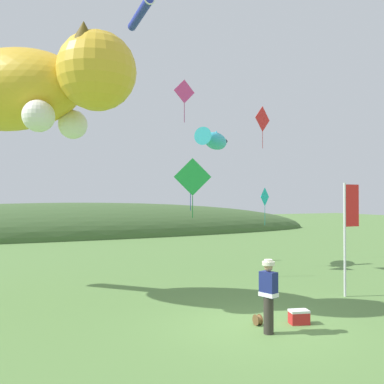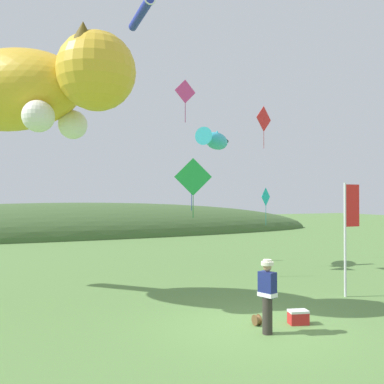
{
  "view_description": "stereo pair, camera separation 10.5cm",
  "coord_description": "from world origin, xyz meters",
  "px_view_note": "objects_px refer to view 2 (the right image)",
  "views": [
    {
      "loc": [
        -6.11,
        -9.0,
        3.26
      ],
      "look_at": [
        0.0,
        4.0,
        3.44
      ],
      "focal_mm": 40.0,
      "sensor_mm": 36.0,
      "label": 1
    },
    {
      "loc": [
        -6.01,
        -9.05,
        3.26
      ],
      "look_at": [
        0.0,
        4.0,
        3.44
      ],
      "focal_mm": 40.0,
      "sensor_mm": 36.0,
      "label": 2
    }
  ],
  "objects_px": {
    "kite_diamond_green": "(193,177)",
    "kite_diamond_red": "(264,119)",
    "picnic_cooler": "(298,317)",
    "kite_diamond_pink": "(185,92)",
    "kite_diamond_teal": "(266,197)",
    "kite_fish_windsock": "(214,140)",
    "kite_spool": "(257,320)",
    "festival_banner_pole": "(349,222)",
    "kite_tube_streamer": "(141,14)",
    "festival_attendant": "(267,294)",
    "kite_diamond_blue": "(192,183)",
    "kite_giant_cat": "(27,89)"
  },
  "relations": [
    {
      "from": "kite_diamond_green",
      "to": "kite_diamond_red",
      "type": "distance_m",
      "value": 7.45
    },
    {
      "from": "picnic_cooler",
      "to": "kite_diamond_pink",
      "type": "bearing_deg",
      "value": 84.01
    },
    {
      "from": "kite_diamond_red",
      "to": "kite_diamond_pink",
      "type": "bearing_deg",
      "value": -171.33
    },
    {
      "from": "kite_diamond_teal",
      "to": "kite_diamond_pink",
      "type": "bearing_deg",
      "value": 156.2
    },
    {
      "from": "picnic_cooler",
      "to": "kite_diamond_teal",
      "type": "distance_m",
      "value": 9.59
    },
    {
      "from": "kite_fish_windsock",
      "to": "kite_diamond_teal",
      "type": "distance_m",
      "value": 3.63
    },
    {
      "from": "kite_spool",
      "to": "kite_diamond_green",
      "type": "xyz_separation_m",
      "value": [
        1.22,
        6.47,
        3.94
      ]
    },
    {
      "from": "festival_banner_pole",
      "to": "kite_diamond_teal",
      "type": "distance_m",
      "value": 6.25
    },
    {
      "from": "kite_diamond_pink",
      "to": "kite_diamond_teal",
      "type": "xyz_separation_m",
      "value": [
        3.47,
        -1.53,
        -4.97
      ]
    },
    {
      "from": "kite_tube_streamer",
      "to": "kite_diamond_red",
      "type": "height_order",
      "value": "kite_tube_streamer"
    },
    {
      "from": "kite_tube_streamer",
      "to": "kite_fish_windsock",
      "type": "bearing_deg",
      "value": 16.47
    },
    {
      "from": "festival_attendant",
      "to": "kite_diamond_green",
      "type": "distance_m",
      "value": 7.93
    },
    {
      "from": "kite_diamond_green",
      "to": "kite_diamond_blue",
      "type": "distance_m",
      "value": 4.38
    },
    {
      "from": "kite_diamond_teal",
      "to": "kite_fish_windsock",
      "type": "bearing_deg",
      "value": 153.48
    },
    {
      "from": "kite_spool",
      "to": "kite_giant_cat",
      "type": "xyz_separation_m",
      "value": [
        -5.21,
        4.69,
        6.43
      ]
    },
    {
      "from": "kite_giant_cat",
      "to": "kite_fish_windsock",
      "type": "distance_m",
      "value": 9.43
    },
    {
      "from": "kite_diamond_pink",
      "to": "kite_diamond_blue",
      "type": "height_order",
      "value": "kite_diamond_pink"
    },
    {
      "from": "kite_diamond_green",
      "to": "festival_attendant",
      "type": "bearing_deg",
      "value": -100.78
    },
    {
      "from": "kite_diamond_blue",
      "to": "festival_attendant",
      "type": "bearing_deg",
      "value": -105.68
    },
    {
      "from": "kite_spool",
      "to": "kite_diamond_teal",
      "type": "height_order",
      "value": "kite_diamond_teal"
    },
    {
      "from": "kite_spool",
      "to": "kite_diamond_red",
      "type": "xyz_separation_m",
      "value": [
        6.94,
        9.84,
        7.31
      ]
    },
    {
      "from": "kite_spool",
      "to": "kite_diamond_red",
      "type": "distance_m",
      "value": 14.09
    },
    {
      "from": "festival_attendant",
      "to": "kite_diamond_teal",
      "type": "relative_size",
      "value": 1.01
    },
    {
      "from": "kite_giant_cat",
      "to": "kite_diamond_green",
      "type": "distance_m",
      "value": 7.12
    },
    {
      "from": "kite_giant_cat",
      "to": "kite_diamond_green",
      "type": "relative_size",
      "value": 3.13
    },
    {
      "from": "kite_giant_cat",
      "to": "kite_diamond_blue",
      "type": "xyz_separation_m",
      "value": [
        8.19,
        5.79,
        -2.59
      ]
    },
    {
      "from": "kite_tube_streamer",
      "to": "kite_diamond_red",
      "type": "relative_size",
      "value": 1.28
    },
    {
      "from": "festival_banner_pole",
      "to": "kite_spool",
      "type": "bearing_deg",
      "value": -162.47
    },
    {
      "from": "kite_diamond_blue",
      "to": "kite_tube_streamer",
      "type": "bearing_deg",
      "value": -140.51
    },
    {
      "from": "picnic_cooler",
      "to": "kite_diamond_green",
      "type": "bearing_deg",
      "value": 88.44
    },
    {
      "from": "kite_fish_windsock",
      "to": "kite_diamond_pink",
      "type": "xyz_separation_m",
      "value": [
        -1.31,
        0.45,
        2.25
      ]
    },
    {
      "from": "picnic_cooler",
      "to": "kite_diamond_green",
      "type": "height_order",
      "value": "kite_diamond_green"
    },
    {
      "from": "kite_diamond_green",
      "to": "kite_diamond_pink",
      "type": "xyz_separation_m",
      "value": [
        0.81,
        2.62,
        4.15
      ]
    },
    {
      "from": "picnic_cooler",
      "to": "kite_fish_windsock",
      "type": "xyz_separation_m",
      "value": [
        2.31,
        8.99,
        5.8
      ]
    },
    {
      "from": "kite_tube_streamer",
      "to": "kite_diamond_green",
      "type": "distance_m",
      "value": 7.04
    },
    {
      "from": "kite_fish_windsock",
      "to": "kite_tube_streamer",
      "type": "relative_size",
      "value": 0.95
    },
    {
      "from": "kite_fish_windsock",
      "to": "kite_diamond_teal",
      "type": "xyz_separation_m",
      "value": [
        2.16,
        -1.08,
        -2.72
      ]
    },
    {
      "from": "kite_giant_cat",
      "to": "kite_diamond_pink",
      "type": "height_order",
      "value": "kite_diamond_pink"
    },
    {
      "from": "kite_diamond_pink",
      "to": "kite_giant_cat",
      "type": "bearing_deg",
      "value": -148.63
    },
    {
      "from": "kite_diamond_green",
      "to": "kite_diamond_blue",
      "type": "height_order",
      "value": "kite_diamond_green"
    },
    {
      "from": "kite_giant_cat",
      "to": "kite_diamond_blue",
      "type": "distance_m",
      "value": 10.36
    },
    {
      "from": "festival_attendant",
      "to": "kite_diamond_teal",
      "type": "height_order",
      "value": "kite_diamond_teal"
    },
    {
      "from": "festival_banner_pole",
      "to": "kite_diamond_green",
      "type": "relative_size",
      "value": 1.54
    },
    {
      "from": "festival_banner_pole",
      "to": "kite_diamond_teal",
      "type": "relative_size",
      "value": 2.12
    },
    {
      "from": "kite_tube_streamer",
      "to": "kite_diamond_teal",
      "type": "distance_m",
      "value": 9.74
    },
    {
      "from": "kite_spool",
      "to": "kite_giant_cat",
      "type": "height_order",
      "value": "kite_giant_cat"
    },
    {
      "from": "festival_attendant",
      "to": "kite_spool",
      "type": "height_order",
      "value": "festival_attendant"
    },
    {
      "from": "kite_fish_windsock",
      "to": "kite_diamond_red",
      "type": "bearing_deg",
      "value": 18.47
    },
    {
      "from": "kite_spool",
      "to": "kite_giant_cat",
      "type": "distance_m",
      "value": 9.51
    },
    {
      "from": "kite_fish_windsock",
      "to": "kite_diamond_teal",
      "type": "relative_size",
      "value": 1.56
    }
  ]
}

